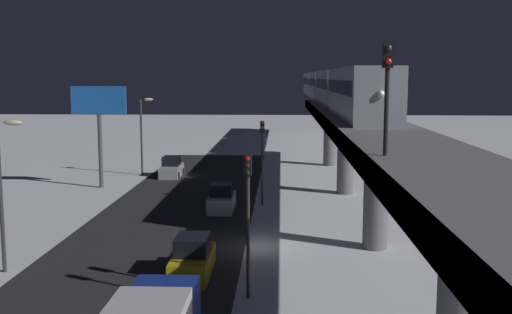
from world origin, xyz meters
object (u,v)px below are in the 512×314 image
object	(u,v)px
rail_signal	(387,79)
subway_train	(328,86)
sedan_white	(222,199)
traffic_light_near	(248,205)
sedan_silver	(172,168)
commercial_billboard	(99,110)
traffic_light_mid	(262,150)
sedan_yellow	(193,259)

from	to	relation	value
rail_signal	subway_train	bearing A→B (deg)	-91.96
sedan_white	traffic_light_near	distance (m)	18.07
rail_signal	sedan_silver	bearing A→B (deg)	-68.32
subway_train	traffic_light_near	world-z (taller)	subway_train
traffic_light_near	rail_signal	bearing A→B (deg)	142.19
subway_train	sedan_silver	world-z (taller)	subway_train
rail_signal	commercial_billboard	bearing A→B (deg)	-57.01
subway_train	sedan_white	world-z (taller)	subway_train
traffic_light_near	commercial_billboard	distance (m)	29.95
rail_signal	commercial_billboard	world-z (taller)	rail_signal
subway_train	sedan_silver	xyz separation A→B (m)	(16.09, 12.04, -7.91)
traffic_light_mid	sedan_yellow	bearing A→B (deg)	80.07
subway_train	sedan_silver	size ratio (longest dim) A/B	17.65
sedan_yellow	commercial_billboard	distance (m)	26.52
subway_train	rail_signal	size ratio (longest dim) A/B	18.52
sedan_white	rail_signal	bearing A→B (deg)	-69.50
subway_train	commercial_billboard	xyz separation A→B (m)	(21.20, 18.23, -1.86)
rail_signal	traffic_light_near	distance (m)	8.47
sedan_silver	sedan_yellow	bearing A→B (deg)	102.32
sedan_yellow	sedan_white	distance (m)	14.50
sedan_yellow	sedan_silver	bearing A→B (deg)	102.32
rail_signal	traffic_light_mid	bearing A→B (deg)	-77.71
subway_train	rail_signal	xyz separation A→B (m)	(1.66, 48.34, 0.95)
commercial_billboard	sedan_white	bearing A→B (deg)	143.18
sedan_silver	traffic_light_mid	world-z (taller)	traffic_light_mid
traffic_light_near	sedan_yellow	bearing A→B (deg)	-46.03
sedan_yellow	traffic_light_mid	size ratio (longest dim) A/B	0.69
commercial_billboard	traffic_light_mid	bearing A→B (deg)	155.56
sedan_yellow	traffic_light_mid	xyz separation A→B (m)	(-2.90, -16.57, 3.40)
rail_signal	sedan_yellow	distance (m)	13.84
subway_train	rail_signal	bearing A→B (deg)	88.04
sedan_yellow	sedan_white	size ratio (longest dim) A/B	1.09
sedan_silver	sedan_white	distance (m)	16.14
sedan_silver	traffic_light_near	xyz separation A→B (m)	(-9.30, 32.32, 3.41)
rail_signal	sedan_silver	size ratio (longest dim) A/B	0.95
traffic_light_mid	commercial_billboard	xyz separation A→B (m)	(14.41, -6.55, 2.63)
subway_train	sedan_yellow	bearing A→B (deg)	76.81
sedan_white	traffic_light_near	size ratio (longest dim) A/B	0.63
sedan_white	subway_train	bearing A→B (deg)	70.16
sedan_silver	commercial_billboard	xyz separation A→B (m)	(5.11, 6.19, 6.04)
sedan_silver	traffic_light_mid	distance (m)	16.14
sedan_silver	sedan_white	bearing A→B (deg)	113.37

